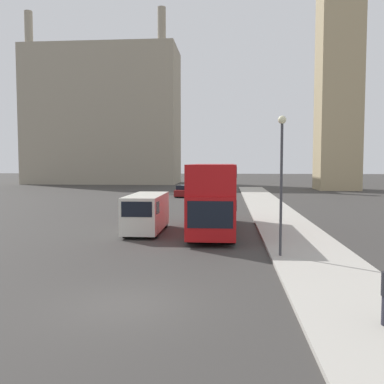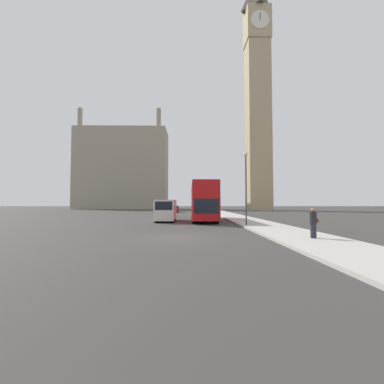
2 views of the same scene
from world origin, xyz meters
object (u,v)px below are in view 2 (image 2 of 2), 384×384
Objects in this scene: clock_tower at (258,88)px; red_double_decker_bus at (203,200)px; street_lamp at (246,177)px; white_van at (166,210)px; pedestrian at (313,223)px; parked_sedan at (175,209)px.

clock_tower is 56.21m from red_double_decker_bus.
street_lamp is (3.21, -7.22, 1.82)m from red_double_decker_bus.
red_double_decker_bus reaches higher than white_van.
red_double_decker_bus is at bearing 8.69° from white_van.
white_van is at bearing 137.97° from street_lamp.
clock_tower is at bearing 67.10° from red_double_decker_bus.
pedestrian is at bearing -58.29° from white_van.
clock_tower is 58.73m from white_van.
street_lamp is 35.44m from parked_sedan.
parked_sedan is (-4.69, 27.15, -1.69)m from red_double_decker_bus.
pedestrian is 0.34× the size of parked_sedan.
clock_tower reaches higher than white_van.
red_double_decker_bus is (-17.89, -42.36, -32.33)m from clock_tower.
clock_tower is at bearing 62.90° from white_van.
street_lamp reaches higher than white_van.
street_lamp is (7.31, -6.59, 2.92)m from white_van.
parked_sedan is (-9.62, 42.41, -0.28)m from pedestrian.
white_van is at bearing -171.31° from red_double_decker_bus.
white_van reaches higher than parked_sedan.
parked_sedan is at bearing 99.79° from red_double_decker_bus.
parked_sedan is (-7.89, 34.37, -3.51)m from street_lamp.
pedestrian is at bearing -102.67° from clock_tower.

